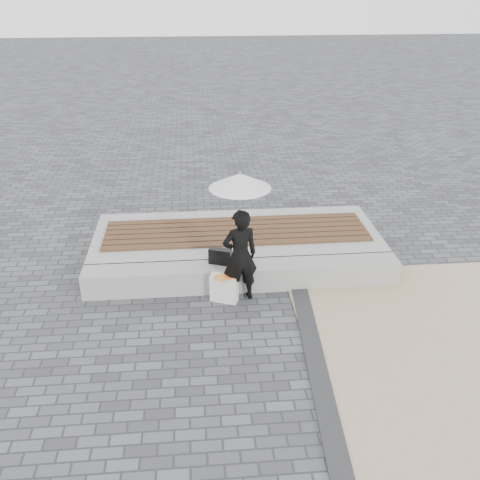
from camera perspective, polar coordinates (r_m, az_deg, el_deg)
name	(u,v)px	position (r m, az deg, el deg)	size (l,w,h in m)	color
ground	(254,347)	(7.49, 1.47, -11.13)	(80.00, 80.00, 0.00)	#535459
edging_band	(317,367)	(7.20, 8.03, -12.99)	(0.25, 5.20, 0.04)	#2D2D30
seating_ledge	(243,275)	(8.71, 0.30, -3.71)	(5.00, 0.45, 0.40)	#A6A6A1
timber_platform	(237,242)	(9.76, -0.36, -0.22)	(5.00, 2.00, 0.40)	#A6A6A1
timber_decking	(237,231)	(9.67, -0.37, 0.95)	(4.60, 1.20, 0.04)	#553324
woman	(240,256)	(8.14, 0.00, -1.65)	(0.54, 0.35, 1.48)	black
parasol	(240,181)	(7.66, 0.00, 6.18)	(0.88, 0.88, 1.13)	#B0AFB4
handbag	(220,256)	(8.58, -2.07, -1.72)	(0.36, 0.13, 0.25)	black
canvas_tote	(224,288)	(8.34, -1.66, -5.04)	(0.41, 0.17, 0.44)	silver
magazine	(224,277)	(8.18, -1.66, -3.89)	(0.27, 0.20, 0.01)	red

